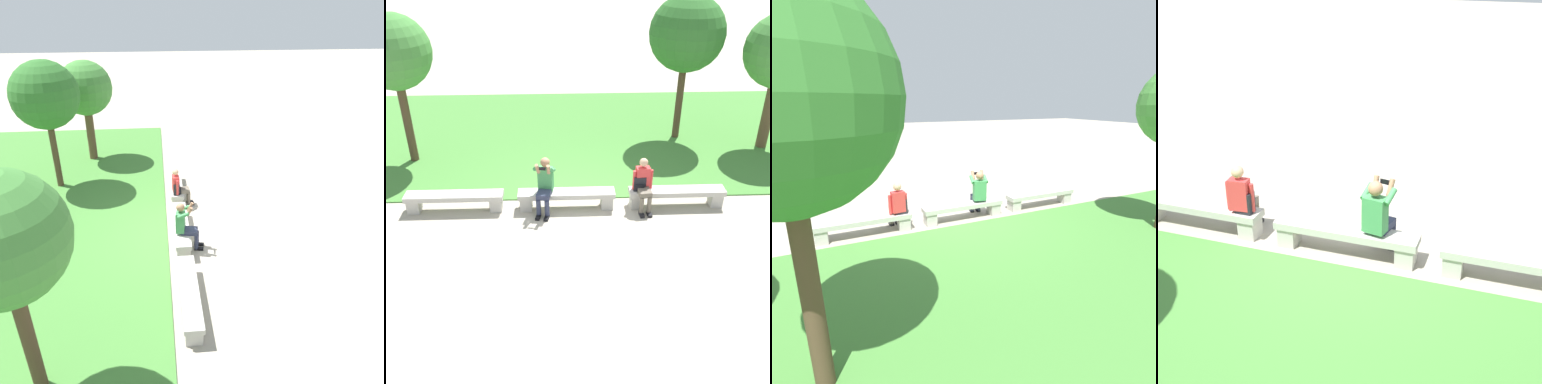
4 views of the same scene
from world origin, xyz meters
TOP-DOWN VIEW (x-y plane):
  - ground_plane at (0.00, 0.00)m, footprint 80.00×80.00m
  - grass_strip at (0.00, 4.38)m, footprint 19.55×8.00m
  - bench_main at (-2.63, 0.00)m, footprint 2.28×0.40m
  - bench_near at (0.00, 0.00)m, footprint 2.28×0.40m
  - bench_mid at (2.63, 0.00)m, footprint 2.28×0.40m
  - person_photographer at (-0.50, -0.08)m, footprint 0.52×0.77m
  - person_distant at (1.80, -0.07)m, footprint 0.48×0.70m
  - backpack at (1.72, 0.01)m, footprint 0.28×0.24m
  - tree_behind_wall at (3.54, 4.02)m, footprint 2.16×2.16m
  - tree_left_background at (-4.31, 2.69)m, footprint 1.93×1.93m

SIDE VIEW (x-z plane):
  - ground_plane at x=0.00m, z-range 0.00..0.00m
  - grass_strip at x=0.00m, z-range 0.00..0.03m
  - bench_main at x=-2.63m, z-range 0.08..0.53m
  - bench_near at x=0.00m, z-range 0.08..0.53m
  - bench_mid at x=2.63m, z-range 0.08..0.53m
  - backpack at x=1.72m, z-range 0.41..0.84m
  - person_distant at x=1.80m, z-range 0.04..1.30m
  - person_photographer at x=-0.50m, z-range 0.08..1.40m
  - tree_left_background at x=-4.31m, z-range 1.02..5.05m
  - tree_behind_wall at x=3.54m, z-range 1.03..5.31m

